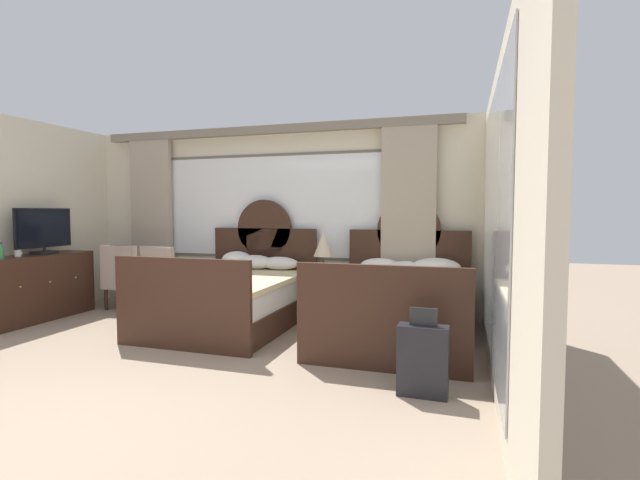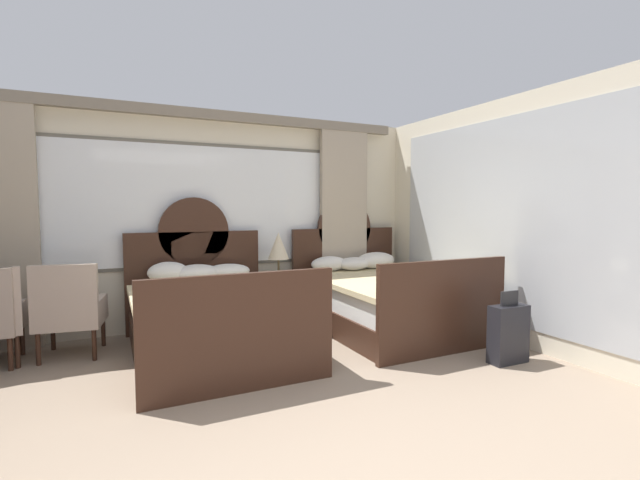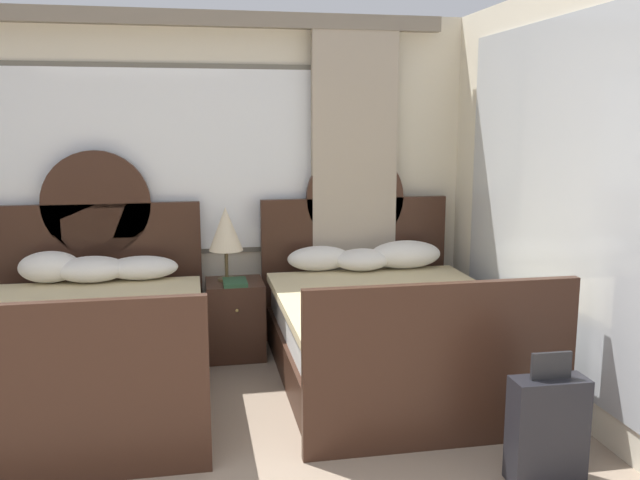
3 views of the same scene
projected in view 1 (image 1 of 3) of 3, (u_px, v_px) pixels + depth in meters
name	position (u px, v px, depth m)	size (l,w,h in m)	color
ground_plane	(26.00, 432.00, 3.00)	(24.00, 24.00, 0.00)	gray
wall_back_window	(271.00, 214.00, 6.75)	(5.93, 0.22, 2.70)	beige
wall_right_mirror	(500.00, 224.00, 3.68)	(0.08, 4.63, 2.70)	beige
bed_near_window	(233.00, 297.00, 5.79)	(1.59, 2.14, 1.62)	#382116
bed_near_mirror	(398.00, 307.00, 5.17)	(1.59, 2.14, 1.62)	#382116
nightstand_between_beds	(326.00, 297.00, 6.11)	(0.44, 0.47, 0.60)	#382116
table_lamp_on_nightstand	(323.00, 244.00, 6.13)	(0.27, 0.27, 0.58)	brown
book_on_nightstand	(324.00, 275.00, 6.01)	(0.18, 0.26, 0.03)	#285133
dresser_minibar	(35.00, 288.00, 6.08)	(0.53, 1.53, 0.87)	#382116
tv_flatscreen	(44.00, 231.00, 6.16)	(0.20, 0.85, 0.62)	black
bottle_soda_green	(1.00, 253.00, 5.50)	(0.05, 0.05, 0.20)	#337A3D
bottle_spirit_blue	(2.00, 252.00, 5.59)	(0.05, 0.05, 0.20)	#385B99
cup_on_dresser	(18.00, 253.00, 5.82)	(0.11, 0.08, 0.08)	white
armchair_by_window_left	(166.00, 278.00, 6.60)	(0.66, 0.66, 0.95)	#B29E8E
armchair_by_window_centre	(127.00, 276.00, 6.81)	(0.67, 0.67, 0.95)	#B29E8E
armchair_by_window_right	(126.00, 276.00, 6.81)	(0.61, 0.61, 0.95)	#B29E8E
suitcase_on_floor	(423.00, 360.00, 3.58)	(0.39, 0.17, 0.70)	black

